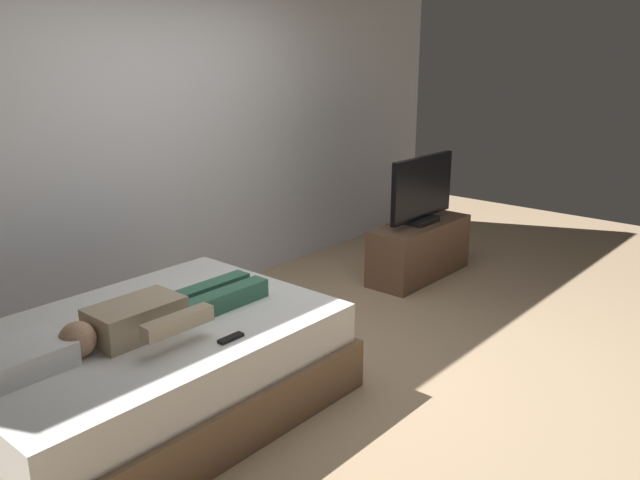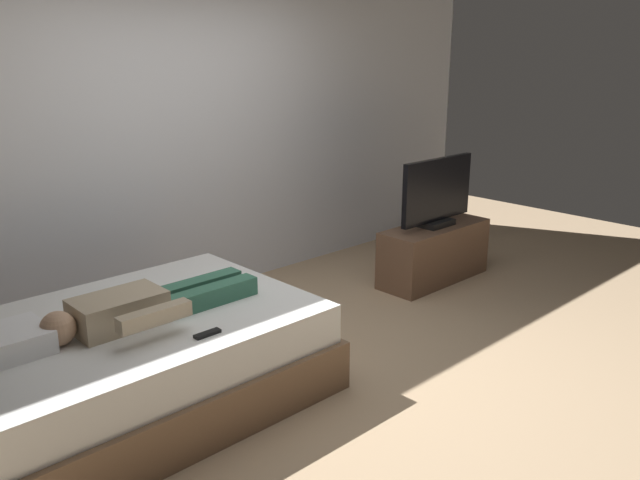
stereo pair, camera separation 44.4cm
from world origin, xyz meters
TOP-DOWN VIEW (x-y plane):
  - ground_plane at (0.00, 0.00)m, footprint 10.00×10.00m
  - back_wall at (0.40, 1.85)m, footprint 6.40×0.10m
  - bed at (-1.07, 0.53)m, footprint 2.05×1.45m
  - person at (-1.04, 0.44)m, footprint 1.26×0.46m
  - remote at (-0.89, 0.03)m, footprint 0.15×0.04m
  - tv_stand at (1.87, 0.62)m, footprint 1.10×0.40m
  - tv at (1.87, 0.62)m, footprint 0.88×0.20m

SIDE VIEW (x-z plane):
  - ground_plane at x=0.00m, z-range 0.00..0.00m
  - tv_stand at x=1.87m, z-range 0.00..0.50m
  - bed at x=-1.07m, z-range -0.01..0.53m
  - remote at x=-0.89m, z-range 0.54..0.56m
  - person at x=-1.04m, z-range 0.53..0.71m
  - tv at x=1.87m, z-range 0.49..1.08m
  - back_wall at x=0.40m, z-range 0.00..2.80m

